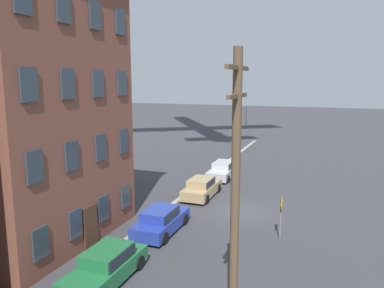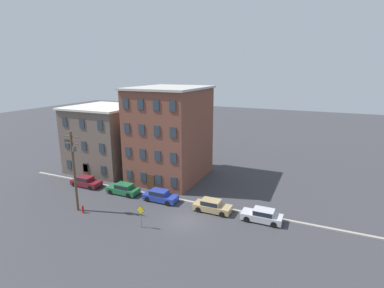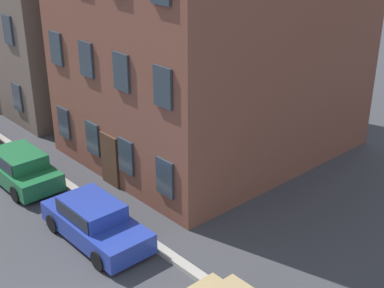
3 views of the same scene
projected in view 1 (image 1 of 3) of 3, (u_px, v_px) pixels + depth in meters
name	position (u px, v px, depth m)	size (l,w,h in m)	color
ground_plane	(239.00, 210.00, 24.91)	(200.00, 200.00, 0.00)	#38383D
kerb_strip	(177.00, 201.00, 26.46)	(56.00, 0.36, 0.16)	#9E998E
car_green	(106.00, 265.00, 16.06)	(4.40, 1.92, 1.43)	#1E6638
car_blue	(161.00, 220.00, 21.23)	(4.40, 1.92, 1.43)	#233899
car_tan	(202.00, 187.00, 27.66)	(4.40, 1.92, 1.43)	tan
car_silver	(223.00, 169.00, 33.07)	(4.40, 1.92, 1.43)	#B7B7BC
caution_sign	(281.00, 209.00, 20.17)	(1.01, 0.08, 2.51)	slate
utility_pole	(236.00, 188.00, 11.32)	(2.40, 0.44, 9.53)	brown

